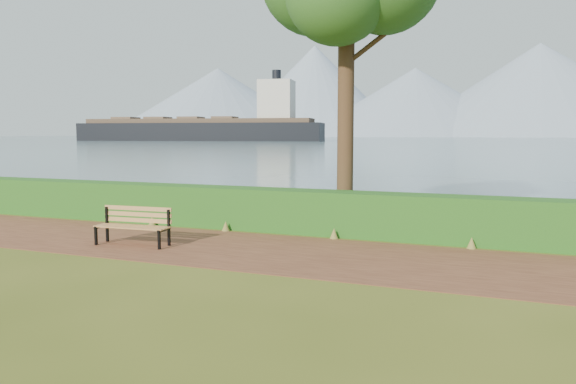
% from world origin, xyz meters
% --- Properties ---
extents(ground, '(140.00, 140.00, 0.00)m').
position_xyz_m(ground, '(0.00, 0.00, 0.00)').
color(ground, '#464F16').
rests_on(ground, ground).
extents(path, '(40.00, 3.40, 0.01)m').
position_xyz_m(path, '(0.00, 0.30, 0.01)').
color(path, '#522A1C').
rests_on(path, ground).
extents(hedge, '(32.00, 0.85, 1.00)m').
position_xyz_m(hedge, '(0.00, 2.60, 0.50)').
color(hedge, '#1A4D16').
rests_on(hedge, ground).
extents(water, '(700.00, 510.00, 0.00)m').
position_xyz_m(water, '(0.00, 260.00, 0.01)').
color(water, slate).
rests_on(water, ground).
extents(mountains, '(585.00, 190.00, 70.00)m').
position_xyz_m(mountains, '(-9.17, 406.05, 27.70)').
color(mountains, '#7A8CA3').
rests_on(mountains, ground).
extents(bench, '(1.63, 0.59, 0.80)m').
position_xyz_m(bench, '(-2.08, -0.14, 0.46)').
color(bench, black).
rests_on(bench, ground).
extents(cargo_ship, '(74.85, 24.71, 22.45)m').
position_xyz_m(cargo_ship, '(-79.22, 137.22, 3.35)').
color(cargo_ship, black).
rests_on(cargo_ship, ground).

